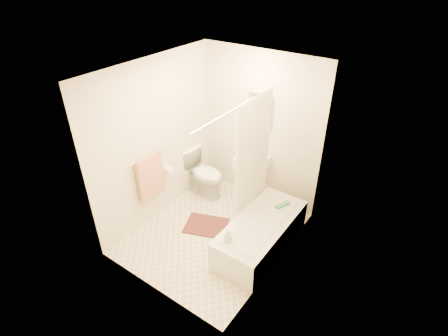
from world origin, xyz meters
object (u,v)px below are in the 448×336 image
Objects in this scene: bathtub at (261,233)px; bath_mat at (206,225)px; toilet at (203,173)px; sink at (251,178)px; soap_bottle at (228,235)px.

bathtub is 0.89m from bath_mat.
toilet is at bearing 159.40° from bathtub.
sink is at bearing 75.67° from bath_mat.
toilet is 0.52× the size of bathtub.
sink reaches higher than soap_bottle.
toilet is 0.94m from bath_mat.
sink reaches higher than bath_mat.
bath_mat is 3.39× the size of soap_bottle.
soap_bottle reaches higher than bath_mat.
bath_mat is at bearing 147.89° from soap_bottle.
toilet is at bearing 130.51° from bath_mat.
bathtub is at bearing 8.09° from bath_mat.
toilet is 1.67m from soap_bottle.
soap_bottle is (-0.16, -0.56, 0.31)m from bathtub.
bath_mat is (-0.23, -0.89, -0.45)m from sink.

